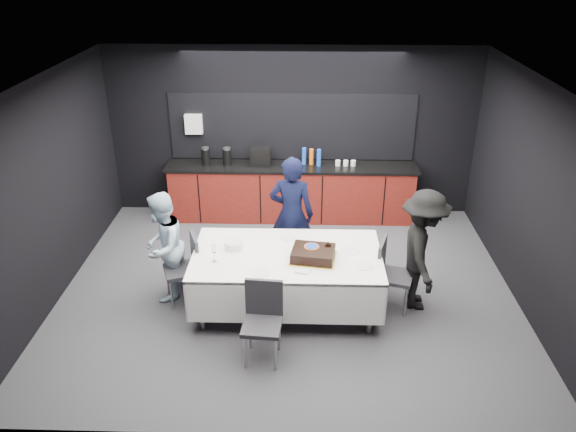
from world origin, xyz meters
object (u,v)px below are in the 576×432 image
Objects in this scene: champagne_flute at (214,250)px; chair_near at (263,315)px; chair_right at (390,269)px; person_left at (163,247)px; person_center at (292,215)px; chair_left at (187,264)px; party_table at (287,263)px; plate_stack at (234,245)px; cake_assembly at (313,254)px; person_right at (422,250)px.

chair_near is (0.63, -0.72, -0.40)m from champagne_flute.
chair_right is 0.63× the size of person_left.
chair_near is 0.55× the size of person_center.
person_left is (-0.31, 0.08, 0.19)m from chair_left.
chair_left is 0.37m from person_left.
chair_near reaches higher than party_table.
chair_near is (0.43, -1.05, -0.30)m from plate_stack.
cake_assembly is 0.41× the size of person_left.
party_table is 0.99m from person_center.
person_left is 0.92× the size of person_right.
plate_stack is 1.97m from chair_right.
person_left is (-0.72, 0.42, -0.21)m from champagne_flute.
cake_assembly is 0.36× the size of person_center.
chair_near is (-0.56, -0.82, -0.31)m from cake_assembly.
person_center reaches higher than person_right.
party_table is 2.51× the size of chair_near.
chair_near is at bearing -49.11° from champagne_flute.
cake_assembly is 1.94m from person_left.
chair_right is (1.95, -0.05, -0.30)m from plate_stack.
person_center is at bearing 144.33° from chair_right.
chair_right reaches higher than plate_stack.
chair_right is at bearing -1.57° from chair_left.
person_center is at bearing 50.33° from plate_stack.
champagne_flute reaches higher than chair_right.
champagne_flute is at bearing -39.61° from chair_left.
cake_assembly is 2.68× the size of champagne_flute.
person_center is at bearing 64.80° from person_right.
champagne_flute is (-0.20, -0.32, 0.11)m from plate_stack.
champagne_flute is 0.15× the size of person_left.
person_right reaches higher than person_left.
chair_right and chair_near have the same top height.
person_center is at bearing 52.44° from champagne_flute.
person_right is at bearing 8.96° from cake_assembly.
chair_left is 2.96m from person_right.
person_right is (1.91, 1.03, 0.26)m from chair_near.
party_table is 0.40m from cake_assembly.
plate_stack is 0.25× the size of chair_left.
chair_near is 1.94m from person_center.
chair_left is 1.49m from chair_near.
person_right reaches higher than party_table.
cake_assembly is at bearing 4.68° from champagne_flute.
party_table is at bearing -10.02° from plate_stack.
cake_assembly is 1.19m from champagne_flute.
cake_assembly is at bearing 101.52° from person_right.
chair_left is at bearing 134.31° from chair_near.
plate_stack is 0.93m from person_left.
person_center is (0.70, 0.85, 0.01)m from plate_stack.
person_center is at bearing 32.17° from chair_left.
cake_assembly is 1.03m from chair_right.
chair_right is at bearing 7.24° from champagne_flute.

